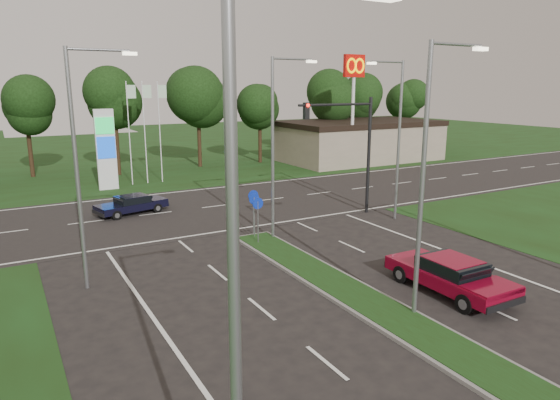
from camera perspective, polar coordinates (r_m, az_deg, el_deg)
verge_far at (r=61.85m, az=-19.20°, el=5.12°), size 160.00×50.00×0.02m
cross_road at (r=32.27m, az=-8.90°, el=-0.93°), size 160.00×12.00×0.02m
median_kerb at (r=16.27m, az=18.03°, el=-15.55°), size 2.00×26.00×0.12m
commercial_building at (r=53.18m, az=8.98°, el=6.68°), size 16.00×9.00×4.00m
streetlight_median_near at (r=16.67m, az=16.53°, el=3.54°), size 2.53×0.22×9.00m
streetlight_median_far at (r=24.62m, az=-0.44°, el=6.95°), size 2.53×0.22×9.00m
streetlight_left_near at (r=6.52m, az=-3.62°, el=-10.28°), size 2.53×0.22×9.00m
streetlight_left_far at (r=19.74m, az=-21.76°, el=4.54°), size 2.53×0.22×9.00m
streetlight_right_far at (r=29.20m, az=13.19°, el=7.55°), size 2.53×0.22×9.00m
traffic_signal at (r=29.72m, az=8.22°, el=7.02°), size 5.10×0.42×7.00m
median_signs at (r=25.08m, az=-2.87°, el=-0.76°), size 1.16×1.76×2.38m
gas_pylon at (r=39.36m, az=-18.99°, el=5.74°), size 5.80×1.26×8.00m
mcdonalds_sign at (r=47.24m, az=8.44°, el=13.21°), size 2.20×0.47×10.40m
treeline_far at (r=46.66m, az=-16.19°, el=11.44°), size 6.00×6.00×9.90m
red_sedan at (r=20.01m, az=18.83°, el=-8.02°), size 2.11×4.94×1.36m
navy_sedan at (r=31.64m, az=-16.59°, el=-0.46°), size 4.39×2.57×1.13m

